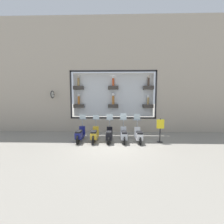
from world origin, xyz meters
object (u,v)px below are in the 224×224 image
(shop_sign_post, at_px, (160,130))
(scooter_black_2, at_px, (109,135))
(scooter_white_0, at_px, (139,135))
(scooter_yellow_3, at_px, (95,135))
(scooter_silver_1, at_px, (124,135))
(scooter_navy_4, at_px, (80,135))

(shop_sign_post, bearing_deg, scooter_black_2, 89.92)
(scooter_white_0, height_order, scooter_yellow_3, scooter_white_0)
(scooter_silver_1, relative_size, scooter_black_2, 1.00)
(scooter_yellow_3, bearing_deg, scooter_navy_4, 89.87)
(scooter_white_0, bearing_deg, shop_sign_post, -90.14)
(scooter_black_2, bearing_deg, scooter_silver_1, -89.86)
(scooter_white_0, relative_size, shop_sign_post, 1.24)
(scooter_navy_4, bearing_deg, scooter_yellow_3, -90.13)
(scooter_white_0, height_order, scooter_black_2, scooter_white_0)
(scooter_navy_4, height_order, shop_sign_post, scooter_navy_4)
(shop_sign_post, bearing_deg, scooter_white_0, 89.86)
(scooter_black_2, relative_size, shop_sign_post, 1.24)
(scooter_silver_1, height_order, shop_sign_post, scooter_silver_1)
(scooter_white_0, bearing_deg, scooter_silver_1, 89.80)
(scooter_yellow_3, relative_size, scooter_navy_4, 1.00)
(shop_sign_post, bearing_deg, scooter_silver_1, 89.83)
(scooter_white_0, height_order, scooter_navy_4, scooter_white_0)
(scooter_silver_1, distance_m, scooter_navy_4, 2.70)
(scooter_white_0, bearing_deg, scooter_black_2, 89.97)
(scooter_silver_1, xyz_separation_m, scooter_black_2, (-0.00, 0.90, -0.00))
(scooter_black_2, bearing_deg, scooter_navy_4, 89.85)
(scooter_black_2, relative_size, scooter_navy_4, 0.99)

